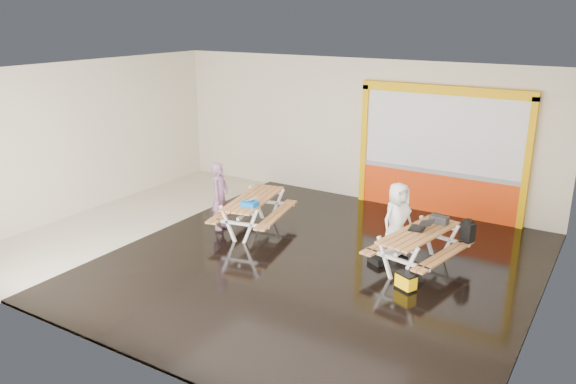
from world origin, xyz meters
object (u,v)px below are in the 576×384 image
Objects in this scene: person_right at (397,219)px; backpack at (468,231)px; laptop_left at (250,201)px; fluke_bag at (406,282)px; dark_case at (378,260)px; blue_pouch at (250,204)px; toolbox at (439,220)px; person_left at (220,196)px; picnic_table_right at (419,241)px; picnic_table_left at (253,206)px; laptop_right at (420,226)px.

backpack is (1.24, 0.35, -0.10)m from person_right.
laptop_left reaches higher than fluke_bag.
dark_case is 0.82× the size of fluke_bag.
toolbox is at bearing 16.92° from blue_pouch.
laptop_left is 0.99× the size of toolbox.
person_left is 0.76m from laptop_left.
person_right reaches higher than picnic_table_right.
picnic_table_right is at bearing 15.82° from dark_case.
backpack is 1.23× the size of dark_case.
person_left reaches higher than backpack.
toolbox is at bearing 9.10° from picnic_table_left.
laptop_left is 0.19m from blue_pouch.
backpack reaches higher than dark_case.
toolbox is at bearing 74.08° from picnic_table_right.
person_right is 0.86m from dark_case.
laptop_right is 3.43m from blue_pouch.
fluke_bag is (-0.56, -1.60, -0.50)m from backpack.
toolbox is 0.54m from backpack.
person_left is 4.54m from toolbox.
person_right is 3.45× the size of backpack.
blue_pouch is 0.78× the size of backpack.
picnic_table_left is 3.00m from dark_case.
person_left is at bearing -168.28° from backpack.
toolbox is at bearing -43.35° from person_right.
backpack is at bearing 70.75° from fluke_bag.
blue_pouch reaches higher than dark_case.
backpack is at bearing 43.97° from picnic_table_right.
picnic_table_right is 4.29m from person_left.
laptop_left is (-3.51, -0.34, 0.24)m from picnic_table_right.
fluke_bag is (3.53, -0.44, -0.63)m from blue_pouch.
blue_pouch is at bearing -56.26° from laptop_left.
laptop_right is (4.24, 0.47, 0.01)m from person_left.
person_left is at bearing -175.14° from picnic_table_right.
blue_pouch reaches higher than picnic_table_right.
backpack is 1.73m from dark_case.
picnic_table_right is 0.96m from backpack.
toolbox is (0.20, 0.48, 0.02)m from laptop_right.
picnic_table_left is 1.48× the size of person_left.
person_left is 0.87m from blue_pouch.
person_right is 3.03m from laptop_left.
fluke_bag is at bearing -91.46° from toolbox.
laptop_left is 2.91m from dark_case.
laptop_left is at bearing 127.69° from person_right.
laptop_right reaches higher than dark_case.
person_right is 1.29m from backpack.
laptop_left is (0.14, -0.32, 0.23)m from picnic_table_left.
picnic_table_left is at bearing -171.02° from backpack.
person_left is 4.48m from fluke_bag.
person_left is at bearing -178.40° from laptop_left.
blue_pouch is 0.79× the size of fluke_bag.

